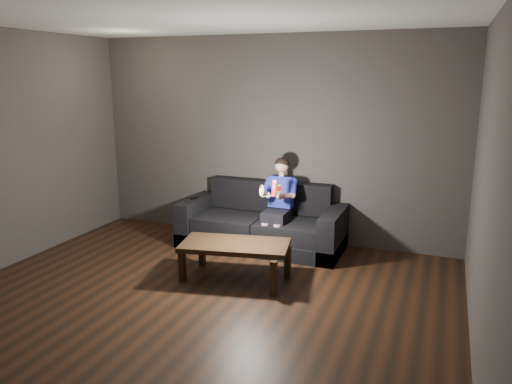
% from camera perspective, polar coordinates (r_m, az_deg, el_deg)
% --- Properties ---
extents(floor, '(5.00, 5.00, 0.00)m').
position_cam_1_polar(floor, '(4.84, -8.52, -13.68)').
color(floor, black).
rests_on(floor, ground).
extents(back_wall, '(5.00, 0.04, 2.70)m').
position_cam_1_polar(back_wall, '(6.66, 1.74, 6.05)').
color(back_wall, '#413C38').
rests_on(back_wall, ground).
extents(right_wall, '(0.04, 5.00, 2.70)m').
position_cam_1_polar(right_wall, '(3.84, 25.24, -0.53)').
color(right_wall, '#413C38').
rests_on(right_wall, ground).
extents(ceiling, '(5.00, 5.00, 0.02)m').
position_cam_1_polar(ceiling, '(4.36, -9.80, 19.91)').
color(ceiling, silver).
rests_on(ceiling, back_wall).
extents(sofa, '(2.09, 0.90, 0.81)m').
position_cam_1_polar(sofa, '(6.49, 0.73, -3.95)').
color(sofa, black).
rests_on(sofa, floor).
extents(child, '(0.44, 0.54, 1.09)m').
position_cam_1_polar(child, '(6.25, 2.62, -0.56)').
color(child, black).
rests_on(child, sofa).
extents(wii_remote_red, '(0.05, 0.07, 0.19)m').
position_cam_1_polar(wii_remote_red, '(5.79, 2.10, 0.43)').
color(wii_remote_red, red).
rests_on(wii_remote_red, child).
extents(nunchuk_white, '(0.06, 0.09, 0.15)m').
position_cam_1_polar(nunchuk_white, '(5.86, 0.65, 0.17)').
color(nunchuk_white, white).
rests_on(nunchuk_white, child).
extents(wii_remote_black, '(0.07, 0.15, 0.03)m').
position_cam_1_polar(wii_remote_black, '(6.71, -7.04, -0.64)').
color(wii_remote_black, black).
rests_on(wii_remote_black, sofa).
extents(coffee_table, '(1.24, 0.78, 0.42)m').
position_cam_1_polar(coffee_table, '(5.42, -2.40, -6.39)').
color(coffee_table, black).
rests_on(coffee_table, floor).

